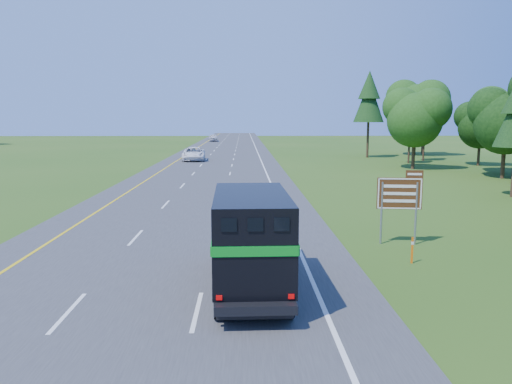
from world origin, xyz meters
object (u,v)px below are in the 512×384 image
white_suv (194,154)px  exit_sign (400,196)px  far_car (213,138)px  horse_truck (251,237)px

white_suv → exit_sign: 46.27m
white_suv → far_car: far_car is taller
white_suv → far_car: 55.37m
horse_truck → far_car: (-7.44, 105.34, -0.83)m
far_car → white_suv: bearing=-94.0°
far_car → exit_sign: bearing=-86.7°
white_suv → exit_sign: (13.34, -44.29, 1.23)m
white_suv → far_car: size_ratio=1.22×
far_car → exit_sign: exit_sign is taller
horse_truck → exit_sign: exit_sign is taller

